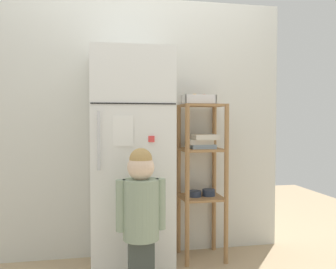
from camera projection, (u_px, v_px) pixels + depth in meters
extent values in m
plane|color=tan|center=(149.00, 268.00, 2.73)|extent=(6.00, 6.00, 0.00)
cube|color=silver|center=(143.00, 127.00, 3.01)|extent=(2.42, 0.03, 2.15)
cube|color=white|center=(131.00, 161.00, 2.69)|extent=(0.59, 0.56, 1.65)
cube|color=black|center=(134.00, 104.00, 2.40)|extent=(0.58, 0.01, 0.01)
cylinder|color=silver|center=(99.00, 141.00, 2.34)|extent=(0.02, 0.02, 0.39)
cube|color=white|center=(123.00, 131.00, 2.39)|extent=(0.14, 0.01, 0.21)
cube|color=yellow|center=(137.00, 178.00, 2.42)|extent=(0.04, 0.01, 0.04)
cube|color=#F14141|center=(151.00, 139.00, 2.43)|extent=(0.04, 0.02, 0.04)
cube|color=#57E932|center=(146.00, 158.00, 2.43)|extent=(0.03, 0.02, 0.03)
cube|color=blue|center=(132.00, 185.00, 2.41)|extent=(0.04, 0.02, 0.03)
cylinder|color=gray|center=(141.00, 209.00, 2.22)|extent=(0.23, 0.23, 0.38)
sphere|color=gray|center=(140.00, 179.00, 2.28)|extent=(0.10, 0.10, 0.10)
sphere|color=beige|center=(141.00, 167.00, 2.21)|extent=(0.17, 0.17, 0.17)
sphere|color=tan|center=(141.00, 160.00, 2.21)|extent=(0.14, 0.14, 0.14)
cylinder|color=gray|center=(121.00, 206.00, 2.19)|extent=(0.06, 0.06, 0.32)
cylinder|color=gray|center=(161.00, 204.00, 2.24)|extent=(0.06, 0.06, 0.32)
cylinder|color=#9E7247|center=(187.00, 186.00, 2.74)|extent=(0.04, 0.04, 1.26)
cylinder|color=#9E7247|center=(226.00, 184.00, 2.80)|extent=(0.04, 0.04, 1.26)
cylinder|color=#9E7247|center=(179.00, 179.00, 3.04)|extent=(0.04, 0.04, 1.26)
cylinder|color=#9E7247|center=(214.00, 178.00, 3.10)|extent=(0.04, 0.04, 1.26)
cube|color=#9E7247|center=(202.00, 105.00, 2.89)|extent=(0.34, 0.32, 0.02)
cube|color=#9E7247|center=(202.00, 150.00, 2.91)|extent=(0.34, 0.32, 0.02)
cube|color=#9E7247|center=(201.00, 197.00, 2.92)|extent=(0.34, 0.32, 0.02)
cube|color=#99B2C6|center=(202.00, 146.00, 2.92)|extent=(0.20, 0.19, 0.03)
cube|color=silver|center=(199.00, 142.00, 2.92)|extent=(0.20, 0.19, 0.04)
cube|color=silver|center=(205.00, 137.00, 2.89)|extent=(0.20, 0.19, 0.04)
cylinder|color=#2D384C|center=(194.00, 194.00, 2.91)|extent=(0.12, 0.12, 0.05)
cylinder|color=#2D384C|center=(209.00, 193.00, 2.93)|extent=(0.11, 0.11, 0.05)
cube|color=white|center=(199.00, 104.00, 2.90)|extent=(0.25, 0.15, 0.01)
cube|color=white|center=(201.00, 99.00, 2.83)|extent=(0.25, 0.01, 0.08)
cube|color=white|center=(196.00, 100.00, 2.97)|extent=(0.25, 0.01, 0.08)
cube|color=white|center=(184.00, 100.00, 2.88)|extent=(0.01, 0.15, 0.08)
cube|color=white|center=(213.00, 100.00, 2.92)|extent=(0.01, 0.15, 0.08)
sphere|color=#A1280F|center=(204.00, 99.00, 2.89)|extent=(0.08, 0.08, 0.08)
sphere|color=orange|center=(195.00, 99.00, 2.88)|extent=(0.08, 0.08, 0.08)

